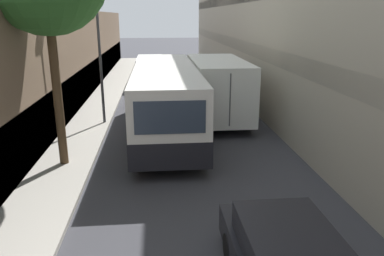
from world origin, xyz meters
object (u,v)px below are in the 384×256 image
panel_van (150,70)px  street_lamp (96,2)px  box_truck (215,84)px  bus (166,98)px

panel_van → street_lamp: (-2.00, -10.57, 4.33)m
box_truck → panel_van: 9.86m
bus → panel_van: 12.14m
box_truck → panel_van: size_ratio=1.77×
box_truck → panel_van: box_truck is taller
bus → panel_van: (-0.82, 12.10, -0.42)m
bus → box_truck: 3.81m
bus → panel_van: bearing=93.9°
box_truck → street_lamp: street_lamp is taller
box_truck → bus: bearing=-131.7°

